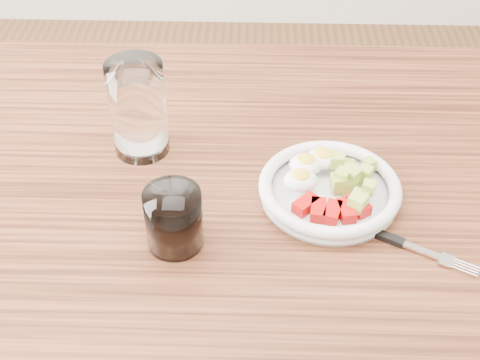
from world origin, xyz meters
The scene contains 5 objects.
dining_table centered at (0.00, 0.00, 0.67)m, with size 1.50×0.90×0.77m.
bowl centered at (0.12, 0.01, 0.79)m, with size 0.21×0.21×0.05m.
fork centered at (0.20, -0.07, 0.77)m, with size 0.18×0.11×0.01m.
water_glass centered at (-0.17, 0.12, 0.85)m, with size 0.09×0.09×0.15m, color white.
coffee_glass centered at (-0.09, -0.09, 0.81)m, with size 0.08×0.08×0.09m.
Camera 1 is at (0.01, -0.71, 1.43)m, focal length 50.00 mm.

